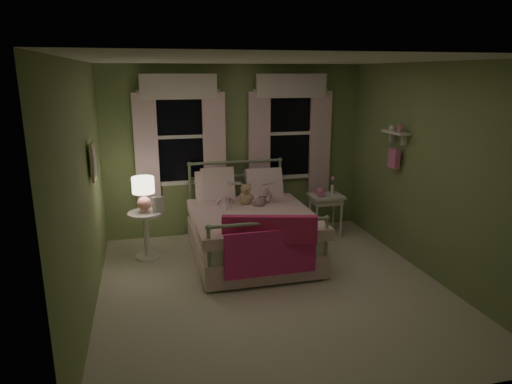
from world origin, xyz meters
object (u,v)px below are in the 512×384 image
object	(u,v)px
child_right	(262,180)
nightstand_right	(326,201)
child_left	(224,182)
table_lamp	(143,190)
teddy_bear	(246,196)
nightstand_left	(146,229)
bed	(250,230)

from	to	relation	value
child_right	nightstand_right	size ratio (longest dim) A/B	1.23
child_left	table_lamp	distance (m)	1.13
child_right	table_lamp	world-z (taller)	child_right
teddy_bear	nightstand_left	bearing A→B (deg)	-179.84
bed	child_right	xyz separation A→B (m)	(0.29, 0.43, 0.59)
bed	nightstand_right	distance (m)	1.44
teddy_bear	child_right	bearing A→B (deg)	29.50
child_left	nightstand_right	xyz separation A→B (m)	(1.60, 0.08, -0.42)
child_left	table_lamp	bearing A→B (deg)	12.58
child_right	nightstand_right	distance (m)	1.13
nightstand_left	table_lamp	bearing A→B (deg)	0.00
child_left	nightstand_right	size ratio (longest dim) A/B	1.25
nightstand_left	child_right	bearing A→B (deg)	5.54
child_right	nightstand_right	bearing A→B (deg)	-151.36
child_left	nightstand_left	distance (m)	1.25
teddy_bear	nightstand_right	size ratio (longest dim) A/B	0.50
nightstand_left	table_lamp	xyz separation A→B (m)	(0.00, 0.00, 0.54)
bed	nightstand_right	world-z (taller)	bed
nightstand_right	table_lamp	bearing A→B (deg)	-174.83
teddy_bear	table_lamp	distance (m)	1.40
nightstand_right	bed	bearing A→B (deg)	-158.78
child_left	child_right	bearing A→B (deg)	-175.70
teddy_bear	child_left	bearing A→B (deg)	150.50
bed	nightstand_left	bearing A→B (deg)	168.99
child_left	nightstand_left	world-z (taller)	child_left
table_lamp	nightstand_left	bearing A→B (deg)	0.00
bed	child_left	size ratio (longest dim) A/B	2.55
child_left	child_right	xyz separation A→B (m)	(0.56, 0.00, -0.01)
child_left	child_right	world-z (taller)	child_left
table_lamp	nightstand_right	xyz separation A→B (m)	(2.72, 0.25, -0.40)
bed	table_lamp	xyz separation A→B (m)	(-1.39, 0.27, 0.58)
child_right	teddy_bear	xyz separation A→B (m)	(-0.28, -0.16, -0.17)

